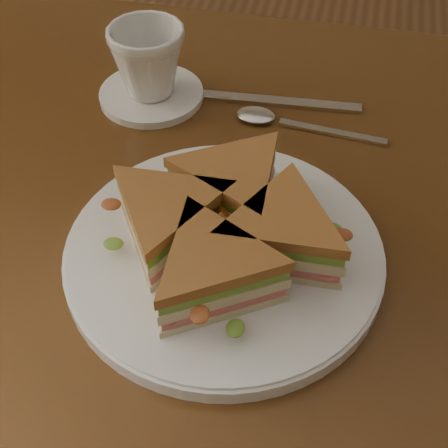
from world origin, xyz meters
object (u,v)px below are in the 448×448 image
sandwich_wedges (224,228)px  saucer (151,95)px  plate (224,254)px  knife (270,101)px  table (277,268)px  coffee_cup (148,61)px  spoon (274,120)px

sandwich_wedges → saucer: bearing=121.4°
plate → knife: plate is taller
sandwich_wedges → knife: bearing=90.0°
knife → table: bearing=-79.8°
saucer → coffee_cup: (0.00, 0.00, 0.05)m
table → saucer: size_ratio=9.12×
saucer → knife: bearing=8.7°
saucer → spoon: bearing=-6.1°
plate → spoon: bearing=86.9°
spoon → coffee_cup: size_ratio=1.97×
sandwich_wedges → saucer: 0.29m
sandwich_wedges → coffee_cup: bearing=121.4°
spoon → knife: 0.04m
plate → saucer: size_ratio=2.33×
plate → sandwich_wedges: sandwich_wedges is taller
table → coffee_cup: coffee_cup is taller
saucer → coffee_cup: bearing=0.0°
spoon → knife: spoon is taller
table → plate: (-0.05, -0.08, 0.11)m
coffee_cup → saucer: bearing=0.0°
knife → saucer: saucer is taller
spoon → knife: bearing=112.4°
knife → saucer: (-0.15, -0.02, 0.00)m
plate → sandwich_wedges: size_ratio=1.23×
table → knife: (-0.05, 0.18, 0.10)m
coffee_cup → table: bearing=-24.8°
sandwich_wedges → coffee_cup: size_ratio=2.68×
plate → spoon: 0.23m
spoon → coffee_cup: 0.17m
sandwich_wedges → spoon: 0.23m
table → knife: size_ratio=5.57×
sandwich_wedges → saucer: (-0.15, 0.24, -0.04)m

